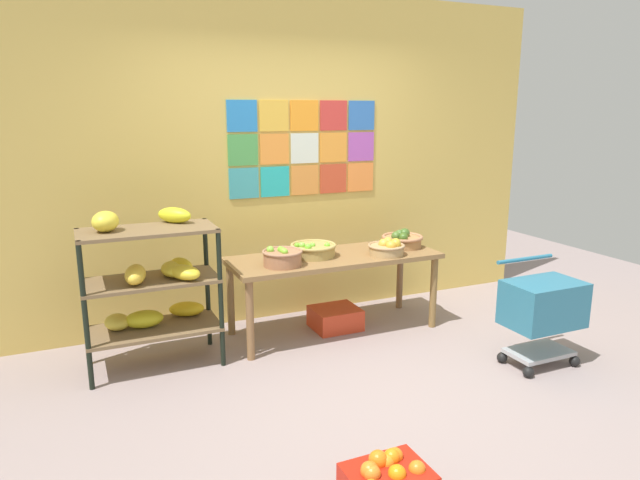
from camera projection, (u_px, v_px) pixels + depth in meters
ground at (369, 387)px, 3.91m from camera, size 9.19×9.19×0.00m
back_wall_with_art at (284, 160)px, 5.04m from camera, size 5.19×0.07×2.87m
banana_shelf_unit at (153, 279)px, 4.13m from camera, size 0.95×0.56×1.19m
display_table at (334, 264)px, 4.79m from camera, size 1.78×0.67×0.67m
fruit_basket_left at (387, 248)px, 4.78m from camera, size 0.31×0.31×0.15m
fruit_basket_back_right at (282, 257)px, 4.44m from camera, size 0.32×0.32×0.16m
fruit_basket_right at (313, 249)px, 4.73m from camera, size 0.39×0.39×0.13m
fruit_basket_back_left at (402, 240)px, 5.06m from camera, size 0.37×0.37×0.16m
produce_crate_under_table at (335, 318)px, 4.96m from camera, size 0.40×0.35×0.18m
shopping_cart at (543, 308)px, 4.17m from camera, size 0.55×0.41×0.78m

